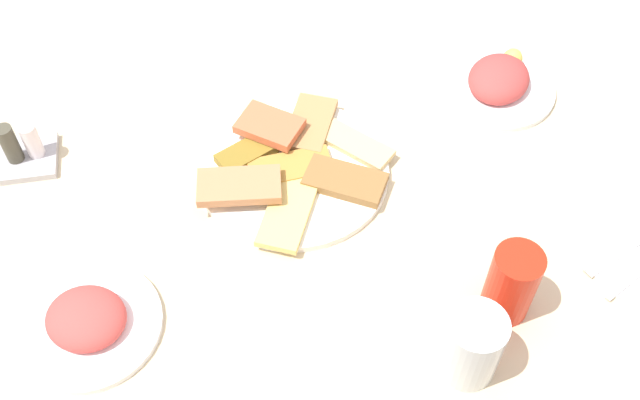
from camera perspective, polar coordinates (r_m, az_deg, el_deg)
dining_table at (r=1.20m, az=1.31°, el=-5.07°), size 1.11×0.80×0.70m
pide_platter at (r=1.20m, az=-2.01°, el=2.41°), size 0.32×0.30×0.04m
salad_plate_greens at (r=1.35m, az=13.07°, el=8.54°), size 0.20×0.20×0.06m
salad_plate_rice at (r=1.09m, az=-16.83°, el=-8.59°), size 0.20×0.20×0.05m
soda_can at (r=1.05m, az=13.97°, el=-6.04°), size 0.08×0.08×0.12m
drinking_glass at (r=1.00m, az=11.17°, el=-10.52°), size 0.08×0.08×0.11m
paper_napkin at (r=1.21m, az=22.59°, el=-3.63°), size 0.19×0.19×0.00m
fork at (r=1.21m, az=22.21°, el=-2.86°), size 0.19×0.07×0.00m
condiment_caddy at (r=1.29m, az=-21.04°, el=3.42°), size 0.10×0.10×0.08m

